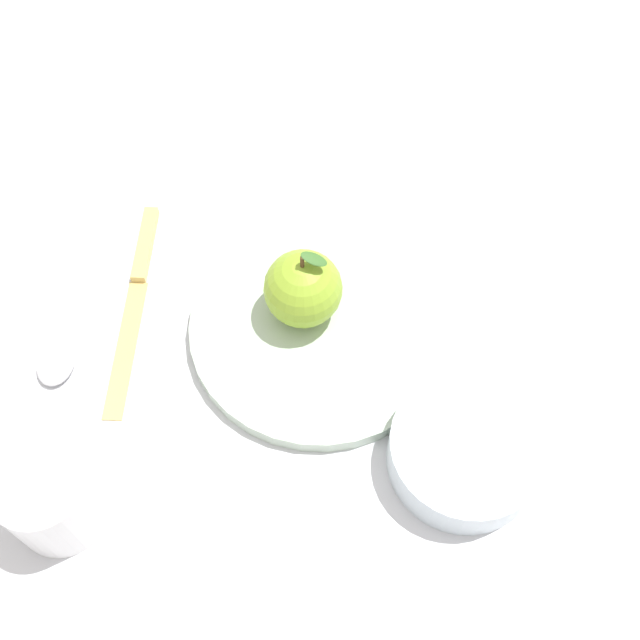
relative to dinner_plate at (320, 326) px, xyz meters
The scene contains 7 objects.
ground_plane 0.04m from the dinner_plate, 158.47° to the left, with size 2.40×2.40×0.00m, color silver.
dinner_plate is the anchor object (origin of this frame).
apple 0.05m from the dinner_plate, 128.54° to the left, with size 0.07×0.07×0.09m.
side_bowl 0.18m from the dinner_plate, 50.13° to the right, with size 0.13×0.13×0.04m.
cup 0.27m from the dinner_plate, 143.86° to the right, with size 0.08×0.08×0.08m.
knife 0.18m from the dinner_plate, 161.97° to the left, with size 0.04×0.23×0.01m.
spoon 0.24m from the dinner_plate, behind, with size 0.04×0.17×0.01m.
Camera 1 is at (0.02, -0.38, 0.63)m, focal length 43.84 mm.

